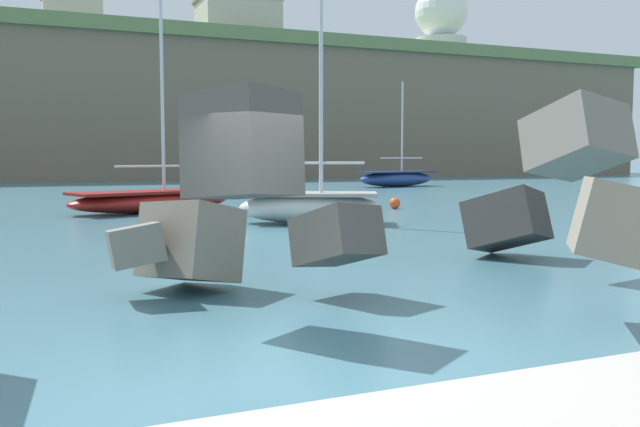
{
  "coord_description": "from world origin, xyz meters",
  "views": [
    {
      "loc": [
        -2.21,
        -6.23,
        2.01
      ],
      "look_at": [
        0.66,
        0.5,
        1.4
      ],
      "focal_mm": 38.12,
      "sensor_mm": 36.0,
      "label": 1
    }
  ],
  "objects": [
    {
      "name": "boat_near_right",
      "position": [
        20.85,
        34.43,
        0.58
      ],
      "size": [
        6.58,
        3.25,
        7.13
      ],
      "color": "navy",
      "rests_on": "ground"
    },
    {
      "name": "station_building_west",
      "position": [
        2.66,
        76.13,
        16.89
      ],
      "size": [
        6.42,
        6.8,
        6.63
      ],
      "color": "#B2ADA3",
      "rests_on": "headland_bluff"
    },
    {
      "name": "radar_dome",
      "position": [
        43.69,
        64.35,
        18.08
      ],
      "size": [
        6.26,
        6.26,
        8.95
      ],
      "color": "silver",
      "rests_on": "headland_bluff"
    },
    {
      "name": "boat_far_centre",
      "position": [
        5.55,
        12.69,
        0.55
      ],
      "size": [
        4.68,
        3.49,
        7.77
      ],
      "color": "beige",
      "rests_on": "ground"
    },
    {
      "name": "headland_bluff",
      "position": [
        12.87,
        70.86,
        6.8
      ],
      "size": [
        101.08,
        37.2,
        13.56
      ],
      "color": "#756651",
      "rests_on": "ground"
    },
    {
      "name": "boat_near_centre",
      "position": [
        1.88,
        18.94,
        0.46
      ],
      "size": [
        6.67,
        3.99,
        7.89
      ],
      "color": "maroon",
      "rests_on": "ground"
    },
    {
      "name": "station_building_east",
      "position": [
        18.03,
        62.83,
        15.91
      ],
      "size": [
        8.16,
        6.35,
        4.66
      ],
      "color": "#B2ADA3",
      "rests_on": "headland_bluff"
    },
    {
      "name": "ground_plane",
      "position": [
        0.0,
        0.0,
        0.0
      ],
      "size": [
        400.0,
        400.0,
        0.0
      ],
      "primitive_type": "plane",
      "color": "#42707F"
    },
    {
      "name": "breakwater_jetty",
      "position": [
        -1.55,
        2.04,
        1.24
      ],
      "size": [
        28.91,
        7.53,
        3.06
      ],
      "color": "gray",
      "rests_on": "ground"
    },
    {
      "name": "mooring_buoy_inner",
      "position": [
        10.84,
        16.9,
        0.22
      ],
      "size": [
        0.44,
        0.44,
        0.44
      ],
      "color": "#E54C1E",
      "rests_on": "ground"
    }
  ]
}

